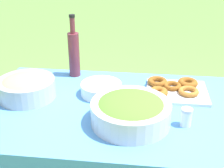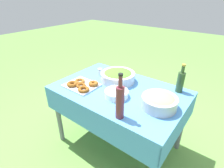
% 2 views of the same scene
% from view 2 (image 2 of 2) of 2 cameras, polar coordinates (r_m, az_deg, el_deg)
% --- Properties ---
extents(ground_plane, '(14.00, 14.00, 0.00)m').
position_cam_2_polar(ground_plane, '(2.13, 1.93, -18.63)').
color(ground_plane, '#609342').
extents(picnic_table, '(1.23, 0.82, 0.71)m').
position_cam_2_polar(picnic_table, '(1.73, 2.25, -4.67)').
color(picnic_table, '#4C8CD1').
rests_on(picnic_table, ground_plane).
extents(salad_bowl, '(0.35, 0.35, 0.12)m').
position_cam_2_polar(salad_bowl, '(1.80, 1.91, 2.64)').
color(salad_bowl, silver).
rests_on(salad_bowl, picnic_table).
extents(pasta_bowl, '(0.28, 0.28, 0.12)m').
position_cam_2_polar(pasta_bowl, '(1.45, 15.20, -5.42)').
color(pasta_bowl, '#B2B7BC').
rests_on(pasta_bowl, picnic_table).
extents(donut_platter, '(0.32, 0.27, 0.05)m').
position_cam_2_polar(donut_platter, '(1.74, -9.86, -0.31)').
color(donut_platter, silver).
rests_on(donut_platter, picnic_table).
extents(plate_stack, '(0.21, 0.21, 0.06)m').
position_cam_2_polar(plate_stack, '(1.55, 1.47, -3.16)').
color(plate_stack, white).
rests_on(plate_stack, picnic_table).
extents(olive_oil_bottle, '(0.07, 0.07, 0.27)m').
position_cam_2_polar(olive_oil_bottle, '(1.71, 21.47, 0.84)').
color(olive_oil_bottle, '#2D4723').
rests_on(olive_oil_bottle, picnic_table).
extents(wine_bottle, '(0.06, 0.06, 0.36)m').
position_cam_2_polar(wine_bottle, '(1.25, 2.61, -5.60)').
color(wine_bottle, maroon).
rests_on(wine_bottle, picnic_table).
extents(salt_shaker, '(0.05, 0.05, 0.08)m').
position_cam_2_polar(salt_shaker, '(1.94, -3.94, 3.92)').
color(salt_shaker, white).
rests_on(salt_shaker, picnic_table).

